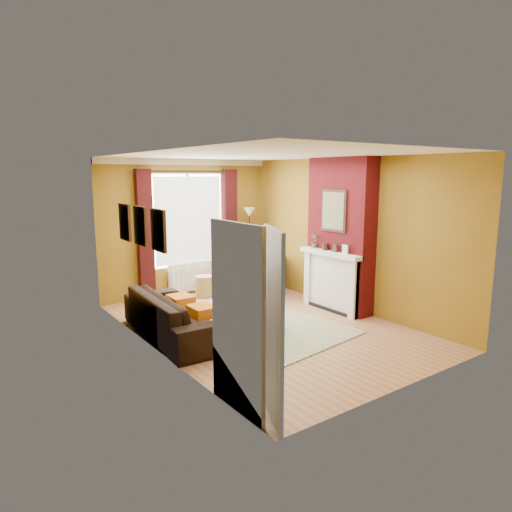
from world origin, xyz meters
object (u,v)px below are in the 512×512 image
(coffee_table, at_px, (254,306))
(wicker_stool, at_px, (204,287))
(sofa, at_px, (175,315))
(floor_lamp, at_px, (249,225))
(armchair, at_px, (257,274))

(coffee_table, height_order, wicker_stool, wicker_stool)
(sofa, height_order, floor_lamp, floor_lamp)
(sofa, bearing_deg, wicker_stool, -36.86)
(sofa, height_order, armchair, armchair)
(armchair, relative_size, floor_lamp, 0.64)
(armchair, distance_m, coffee_table, 2.25)
(coffee_table, height_order, floor_lamp, floor_lamp)
(sofa, xyz_separation_m, wicker_stool, (1.48, 1.77, -0.12))
(wicker_stool, relative_size, floor_lamp, 0.26)
(coffee_table, distance_m, wicker_stool, 2.06)
(coffee_table, bearing_deg, floor_lamp, 74.23)
(armchair, relative_size, wicker_stool, 2.46)
(sofa, relative_size, coffee_table, 1.96)
(armchair, distance_m, wicker_stool, 1.20)
(armchair, relative_size, coffee_table, 0.95)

